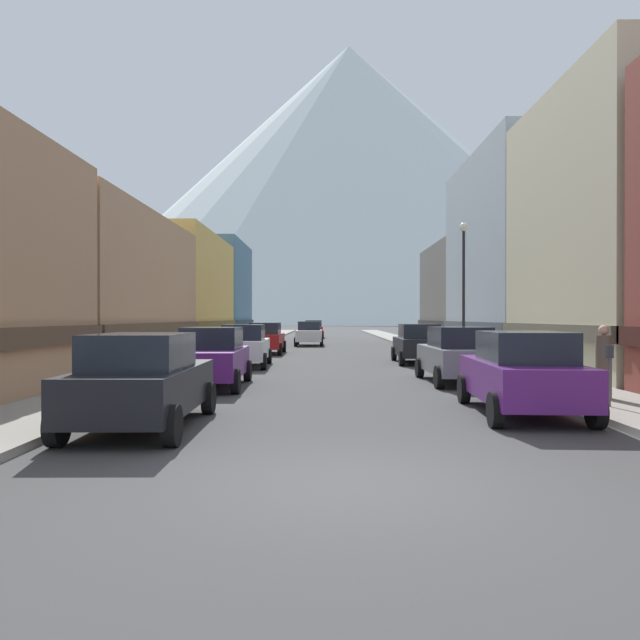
% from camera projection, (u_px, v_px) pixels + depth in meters
% --- Properties ---
extents(ground_plane, '(400.00, 400.00, 0.00)m').
position_uv_depth(ground_plane, '(357.00, 485.00, 7.46)').
color(ground_plane, '#404040').
extents(sidewalk_left, '(2.50, 100.00, 0.15)m').
position_uv_depth(sidewalk_left, '(243.00, 346.00, 42.52)').
color(sidewalk_left, gray).
rests_on(sidewalk_left, ground).
extents(sidewalk_right, '(2.50, 100.00, 0.15)m').
position_uv_depth(sidewalk_right, '(420.00, 346.00, 42.40)').
color(sidewalk_right, gray).
rests_on(sidewalk_right, ground).
extents(storefront_left_1, '(9.63, 13.90, 6.53)m').
position_uv_depth(storefront_left_1, '(53.00, 293.00, 25.95)').
color(storefront_left_1, tan).
rests_on(storefront_left_1, ground).
extents(storefront_left_2, '(7.90, 13.63, 7.49)m').
position_uv_depth(storefront_left_2, '(161.00, 294.00, 39.75)').
color(storefront_left_2, '#D8B259').
rests_on(storefront_left_2, ground).
extents(storefront_left_3, '(6.96, 11.26, 8.59)m').
position_uv_depth(storefront_left_3, '(206.00, 294.00, 52.51)').
color(storefront_left_3, slate).
rests_on(storefront_left_3, ground).
extents(storefront_right_2, '(6.75, 13.08, 10.90)m').
position_uv_depth(storefront_right_2, '(529.00, 259.00, 32.89)').
color(storefront_right_2, '#99A5B2').
rests_on(storefront_right_2, ground).
extents(storefront_right_3, '(7.88, 10.88, 7.44)m').
position_uv_depth(storefront_right_3, '(482.00, 297.00, 44.91)').
color(storefront_right_3, '#66605B').
rests_on(storefront_right_3, ground).
extents(car_left_0, '(2.12, 4.43, 1.78)m').
position_uv_depth(car_left_0, '(143.00, 381.00, 11.22)').
color(car_left_0, black).
rests_on(car_left_0, ground).
extents(car_left_1, '(2.17, 4.45, 1.78)m').
position_uv_depth(car_left_1, '(212.00, 357.00, 17.98)').
color(car_left_1, '#591E72').
rests_on(car_left_1, ground).
extents(car_left_2, '(2.18, 4.45, 1.78)m').
position_uv_depth(car_left_2, '(244.00, 345.00, 25.27)').
color(car_left_2, silver).
rests_on(car_left_2, ground).
extents(car_left_3, '(2.06, 4.40, 1.78)m').
position_uv_depth(car_left_3, '(266.00, 338.00, 34.26)').
color(car_left_3, '#9E1111').
rests_on(car_left_3, ground).
extents(car_right_0, '(2.25, 4.48, 1.78)m').
position_uv_depth(car_right_0, '(522.00, 373.00, 12.82)').
color(car_right_0, '#591E72').
rests_on(car_right_0, ground).
extents(car_right_1, '(2.12, 4.43, 1.78)m').
position_uv_depth(car_right_1, '(458.00, 355.00, 19.07)').
color(car_right_1, slate).
rests_on(car_right_1, ground).
extents(car_right_2, '(2.11, 4.42, 1.78)m').
position_uv_depth(car_right_2, '(418.00, 343.00, 27.26)').
color(car_right_2, black).
rests_on(car_right_2, ground).
extents(car_driving_0, '(2.06, 4.40, 1.78)m').
position_uv_depth(car_driving_0, '(309.00, 333.00, 44.43)').
color(car_driving_0, silver).
rests_on(car_driving_0, ground).
extents(car_driving_1, '(2.06, 4.40, 1.78)m').
position_uv_depth(car_driving_1, '(314.00, 329.00, 60.83)').
color(car_driving_1, '#9E1111').
rests_on(car_driving_1, ground).
extents(parking_meter_near, '(0.14, 0.10, 1.33)m').
position_uv_depth(parking_meter_near, '(609.00, 367.00, 13.01)').
color(parking_meter_near, '#595960').
rests_on(parking_meter_near, sidewalk_right).
extents(trash_bin_right, '(0.59, 0.59, 0.98)m').
position_uv_depth(trash_bin_right, '(566.00, 369.00, 16.84)').
color(trash_bin_right, '#4C5156').
rests_on(trash_bin_right, sidewalk_right).
extents(potted_plant_0, '(0.55, 0.55, 0.82)m').
position_uv_depth(potted_plant_0, '(155.00, 356.00, 23.28)').
color(potted_plant_0, '#4C4C51').
rests_on(potted_plant_0, sidewalk_left).
extents(pedestrian_0, '(0.36, 0.36, 1.74)m').
position_uv_depth(pedestrian_0, '(604.00, 364.00, 14.37)').
color(pedestrian_0, brown).
rests_on(pedestrian_0, sidewalk_right).
extents(streetlamp_right, '(0.36, 0.36, 5.86)m').
position_uv_depth(streetlamp_right, '(464.00, 272.00, 25.01)').
color(streetlamp_right, black).
rests_on(streetlamp_right, sidewalk_right).
extents(mountain_backdrop, '(247.60, 247.60, 122.49)m').
position_uv_depth(mountain_backdrop, '(349.00, 184.00, 267.09)').
color(mountain_backdrop, silver).
rests_on(mountain_backdrop, ground).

